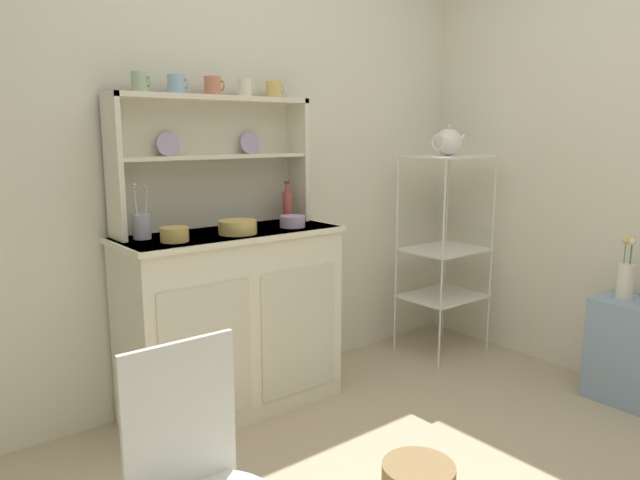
{
  "coord_description": "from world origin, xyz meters",
  "views": [
    {
      "loc": [
        -1.57,
        -1.06,
        1.36
      ],
      "look_at": [
        0.17,
        1.12,
        0.85
      ],
      "focal_mm": 33.18,
      "sensor_mm": 36.0,
      "label": 1
    }
  ],
  "objects_px": {
    "wire_chair": "(197,478)",
    "cup_sage_0": "(140,82)",
    "bowl_mixing_large": "(175,234)",
    "utensil_jar": "(142,225)",
    "hutch_cabinet": "(232,320)",
    "bakers_rack": "(445,233)",
    "hutch_shelf_unit": "(211,151)",
    "jam_bottle": "(287,205)",
    "flower_vase": "(626,277)",
    "porcelain_teapot": "(448,142)"
  },
  "relations": [
    {
      "from": "cup_sage_0",
      "to": "wire_chair",
      "type": "bearing_deg",
      "value": -108.62
    },
    {
      "from": "cup_sage_0",
      "to": "jam_bottle",
      "type": "relative_size",
      "value": 0.42
    },
    {
      "from": "jam_bottle",
      "to": "flower_vase",
      "type": "bearing_deg",
      "value": -44.89
    },
    {
      "from": "cup_sage_0",
      "to": "hutch_cabinet",
      "type": "bearing_deg",
      "value": -19.04
    },
    {
      "from": "hutch_shelf_unit",
      "to": "bakers_rack",
      "type": "bearing_deg",
      "value": -11.84
    },
    {
      "from": "cup_sage_0",
      "to": "utensil_jar",
      "type": "bearing_deg",
      "value": -134.57
    },
    {
      "from": "hutch_cabinet",
      "to": "bakers_rack",
      "type": "height_order",
      "value": "bakers_rack"
    },
    {
      "from": "utensil_jar",
      "to": "cup_sage_0",
      "type": "bearing_deg",
      "value": 45.43
    },
    {
      "from": "hutch_shelf_unit",
      "to": "porcelain_teapot",
      "type": "relative_size",
      "value": 4.04
    },
    {
      "from": "hutch_shelf_unit",
      "to": "wire_chair",
      "type": "height_order",
      "value": "hutch_shelf_unit"
    },
    {
      "from": "flower_vase",
      "to": "utensil_jar",
      "type": "bearing_deg",
      "value": 149.09
    },
    {
      "from": "wire_chair",
      "to": "bowl_mixing_large",
      "type": "relative_size",
      "value": 6.99
    },
    {
      "from": "hutch_shelf_unit",
      "to": "cup_sage_0",
      "type": "distance_m",
      "value": 0.47
    },
    {
      "from": "bakers_rack",
      "to": "bowl_mixing_large",
      "type": "distance_m",
      "value": 1.74
    },
    {
      "from": "bakers_rack",
      "to": "cup_sage_0",
      "type": "relative_size",
      "value": 13.89
    },
    {
      "from": "cup_sage_0",
      "to": "bowl_mixing_large",
      "type": "distance_m",
      "value": 0.68
    },
    {
      "from": "wire_chair",
      "to": "utensil_jar",
      "type": "distance_m",
      "value": 1.4
    },
    {
      "from": "hutch_shelf_unit",
      "to": "porcelain_teapot",
      "type": "distance_m",
      "value": 1.44
    },
    {
      "from": "hutch_shelf_unit",
      "to": "porcelain_teapot",
      "type": "bearing_deg",
      "value": -11.86
    },
    {
      "from": "flower_vase",
      "to": "cup_sage_0",
      "type": "bearing_deg",
      "value": 147.6
    },
    {
      "from": "bowl_mixing_large",
      "to": "flower_vase",
      "type": "height_order",
      "value": "bowl_mixing_large"
    },
    {
      "from": "cup_sage_0",
      "to": "bakers_rack",
      "type": "bearing_deg",
      "value": -8.23
    },
    {
      "from": "bowl_mixing_large",
      "to": "flower_vase",
      "type": "bearing_deg",
      "value": -28.66
    },
    {
      "from": "cup_sage_0",
      "to": "jam_bottle",
      "type": "distance_m",
      "value": 0.96
    },
    {
      "from": "utensil_jar",
      "to": "porcelain_teapot",
      "type": "height_order",
      "value": "porcelain_teapot"
    },
    {
      "from": "utensil_jar",
      "to": "porcelain_teapot",
      "type": "xyz_separation_m",
      "value": [
        1.81,
        -0.21,
        0.35
      ]
    },
    {
      "from": "hutch_shelf_unit",
      "to": "hutch_cabinet",
      "type": "bearing_deg",
      "value": -90.0
    },
    {
      "from": "porcelain_teapot",
      "to": "wire_chair",
      "type": "bearing_deg",
      "value": -154.39
    },
    {
      "from": "flower_vase",
      "to": "porcelain_teapot",
      "type": "bearing_deg",
      "value": 101.65
    },
    {
      "from": "hutch_cabinet",
      "to": "bakers_rack",
      "type": "bearing_deg",
      "value": -5.39
    },
    {
      "from": "cup_sage_0",
      "to": "utensil_jar",
      "type": "distance_m",
      "value": 0.62
    },
    {
      "from": "hutch_cabinet",
      "to": "hutch_shelf_unit",
      "type": "xyz_separation_m",
      "value": [
        0.0,
        0.16,
        0.81
      ]
    },
    {
      "from": "flower_vase",
      "to": "hutch_shelf_unit",
      "type": "bearing_deg",
      "value": 141.38
    },
    {
      "from": "bowl_mixing_large",
      "to": "utensil_jar",
      "type": "height_order",
      "value": "utensil_jar"
    },
    {
      "from": "hutch_cabinet",
      "to": "utensil_jar",
      "type": "distance_m",
      "value": 0.64
    },
    {
      "from": "jam_bottle",
      "to": "porcelain_teapot",
      "type": "bearing_deg",
      "value": -12.22
    },
    {
      "from": "jam_bottle",
      "to": "porcelain_teapot",
      "type": "height_order",
      "value": "porcelain_teapot"
    },
    {
      "from": "hutch_shelf_unit",
      "to": "porcelain_teapot",
      "type": "xyz_separation_m",
      "value": [
        1.41,
        -0.3,
        0.03
      ]
    },
    {
      "from": "porcelain_teapot",
      "to": "hutch_shelf_unit",
      "type": "bearing_deg",
      "value": 168.14
    },
    {
      "from": "wire_chair",
      "to": "cup_sage_0",
      "type": "relative_size",
      "value": 9.66
    },
    {
      "from": "hutch_shelf_unit",
      "to": "wire_chair",
      "type": "relative_size",
      "value": 1.18
    },
    {
      "from": "bowl_mixing_large",
      "to": "bakers_rack",
      "type": "bearing_deg",
      "value": -2.0
    },
    {
      "from": "hutch_cabinet",
      "to": "porcelain_teapot",
      "type": "distance_m",
      "value": 1.65
    },
    {
      "from": "utensil_jar",
      "to": "bowl_mixing_large",
      "type": "bearing_deg",
      "value": -60.9
    },
    {
      "from": "bowl_mixing_large",
      "to": "cup_sage_0",
      "type": "bearing_deg",
      "value": 101.64
    },
    {
      "from": "hutch_cabinet",
      "to": "jam_bottle",
      "type": "relative_size",
      "value": 5.08
    },
    {
      "from": "wire_chair",
      "to": "cup_sage_0",
      "type": "height_order",
      "value": "cup_sage_0"
    },
    {
      "from": "jam_bottle",
      "to": "flower_vase",
      "type": "xyz_separation_m",
      "value": [
        1.22,
        -1.22,
        -0.34
      ]
    },
    {
      "from": "bakers_rack",
      "to": "bowl_mixing_large",
      "type": "xyz_separation_m",
      "value": [
        -1.73,
        0.06,
        0.17
      ]
    },
    {
      "from": "wire_chair",
      "to": "bowl_mixing_large",
      "type": "distance_m",
      "value": 1.29
    }
  ]
}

